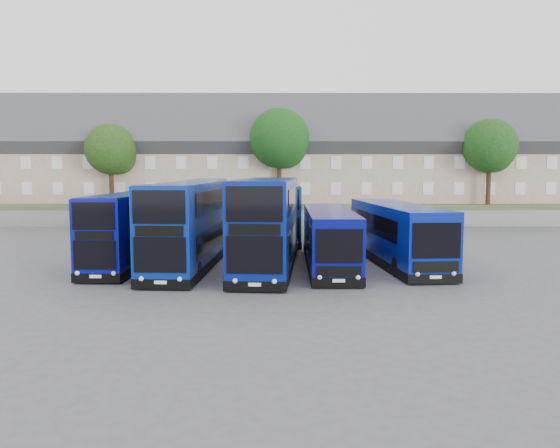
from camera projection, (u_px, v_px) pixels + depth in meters
The scene contains 15 objects.
ground at pixel (242, 275), 27.49m from camera, with size 120.00×120.00×0.00m, color #4B4B50.
retaining_wall at pixel (258, 218), 51.29m from camera, with size 70.00×0.40×1.50m, color slate.
earth_bank at pixel (261, 208), 61.22m from camera, with size 80.00×20.00×2.00m, color #3E4C2B.
terrace_row at pixel (318, 157), 56.72m from camera, with size 66.00×10.40×11.20m.
dd_front_left at pixel (127, 231), 29.90m from camera, with size 2.63×10.05×3.96m.
dd_front_mid at pixel (188, 227), 29.31m from camera, with size 3.25×11.64×4.58m.
dd_front_right at pixel (268, 225), 29.08m from camera, with size 3.66×12.18×4.78m.
dd_rear_left at pixel (206, 210), 41.93m from camera, with size 2.82×11.41×4.51m.
dd_rear_right at pixel (283, 213), 40.79m from camera, with size 2.42×10.52×4.17m.
coach_east_a at pixel (329, 239), 29.72m from camera, with size 2.60×11.50×3.13m.
coach_east_b at pixel (396, 234), 30.91m from camera, with size 3.57×12.46×3.36m.
tree_west at pixel (112, 151), 51.69m from camera, with size 4.80×4.80×7.65m.
tree_mid at pixel (281, 141), 52.17m from camera, with size 5.76×5.76×9.18m.
tree_east at pixel (491, 148), 51.84m from camera, with size 5.12×5.12×8.16m.
tree_far at pixel (521, 147), 58.81m from camera, with size 5.44×5.44×8.67m.
Camera 1 is at (1.79, -27.11, 5.29)m, focal length 35.00 mm.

